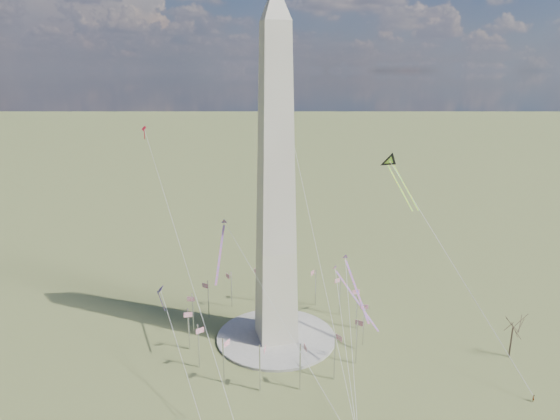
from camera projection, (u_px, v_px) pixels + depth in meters
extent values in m
plane|color=#556231|center=(276.00, 338.00, 151.72)|extent=(2000.00, 2000.00, 0.00)
cylinder|color=#A09992|center=(276.00, 337.00, 151.62)|extent=(36.00, 36.00, 0.80)
pyramid|color=beige|center=(275.00, 0.00, 125.94)|extent=(9.90, 9.90, 10.00)
cylinder|color=silver|center=(357.00, 309.00, 155.98)|extent=(0.36, 0.36, 13.00)
cube|color=red|center=(356.00, 292.00, 155.76)|extent=(2.40, 0.08, 1.50)
cylinder|color=silver|center=(340.00, 297.00, 164.82)|extent=(0.36, 0.36, 13.00)
cube|color=red|center=(338.00, 281.00, 164.40)|extent=(2.25, 0.99, 1.50)
cylinder|color=silver|center=(316.00, 288.00, 171.41)|extent=(0.36, 0.36, 13.00)
cube|color=red|center=(313.00, 273.00, 170.63)|extent=(1.75, 1.75, 1.50)
cylinder|color=silver|center=(288.00, 284.00, 174.73)|extent=(0.36, 0.36, 13.00)
cube|color=red|center=(284.00, 270.00, 173.49)|extent=(0.99, 2.25, 1.50)
cylinder|color=silver|center=(259.00, 284.00, 174.28)|extent=(0.36, 0.36, 13.00)
cube|color=red|center=(255.00, 271.00, 172.56)|extent=(0.08, 2.40, 1.50)
cylinder|color=silver|center=(231.00, 290.00, 170.14)|extent=(0.36, 0.36, 13.00)
cube|color=red|center=(228.00, 276.00, 167.97)|extent=(0.99, 2.25, 1.50)
cylinder|color=silver|center=(208.00, 299.00, 162.92)|extent=(0.36, 0.36, 13.00)
cube|color=red|center=(205.00, 286.00, 160.42)|extent=(1.75, 1.75, 1.50)
cylinder|color=silver|center=(193.00, 313.00, 153.73)|extent=(0.36, 0.36, 13.00)
cube|color=red|center=(191.00, 299.00, 151.07)|extent=(2.25, 0.99, 1.50)
cylinder|color=silver|center=(189.00, 329.00, 143.97)|extent=(0.36, 0.36, 13.00)
cube|color=red|center=(188.00, 315.00, 141.33)|extent=(2.40, 0.08, 1.50)
cylinder|color=silver|center=(199.00, 346.00, 135.13)|extent=(0.36, 0.36, 13.00)
cube|color=red|center=(200.00, 331.00, 132.69)|extent=(2.25, 0.99, 1.50)
cylinder|color=silver|center=(223.00, 360.00, 128.54)|extent=(0.36, 0.36, 13.00)
cube|color=red|center=(227.00, 343.00, 126.47)|extent=(1.75, 1.75, 1.50)
cylinder|color=silver|center=(260.00, 368.00, 125.22)|extent=(0.36, 0.36, 13.00)
cube|color=red|center=(265.00, 350.00, 123.60)|extent=(0.99, 2.25, 1.50)
cylinder|color=silver|center=(300.00, 367.00, 125.66)|extent=(0.36, 0.36, 13.00)
cube|color=red|center=(305.00, 348.00, 124.54)|extent=(0.08, 2.40, 1.50)
cylinder|color=silver|center=(335.00, 357.00, 129.81)|extent=(0.36, 0.36, 13.00)
cube|color=red|center=(339.00, 338.00, 129.13)|extent=(0.99, 2.25, 1.50)
cylinder|color=silver|center=(357.00, 342.00, 137.03)|extent=(0.36, 0.36, 13.00)
cube|color=red|center=(359.00, 323.00, 136.67)|extent=(1.75, 1.75, 1.50)
cylinder|color=silver|center=(364.00, 325.00, 146.22)|extent=(0.36, 0.36, 13.00)
cube|color=red|center=(364.00, 307.00, 146.03)|extent=(2.25, 0.99, 1.50)
cylinder|color=#4A392D|center=(511.00, 342.00, 140.74)|extent=(0.44, 0.44, 9.18)
imported|color=gray|center=(533.00, 398.00, 122.47)|extent=(0.81, 0.77, 1.86)
cube|color=#FFEB0D|center=(406.00, 187.00, 153.36)|extent=(1.57, 15.79, 11.08)
cube|color=#FFEB0D|center=(400.00, 187.00, 152.76)|extent=(1.57, 15.79, 11.08)
cube|color=navy|center=(160.00, 289.00, 138.03)|extent=(1.86, 2.76, 2.12)
cube|color=#F55826|center=(161.00, 301.00, 138.97)|extent=(1.85, 2.28, 7.29)
cube|color=#F55826|center=(357.00, 291.00, 137.15)|extent=(0.62, 17.74, 11.11)
cube|color=#F55826|center=(220.00, 254.00, 137.42)|extent=(5.37, 17.16, 11.07)
cube|color=#F55826|center=(356.00, 300.00, 147.63)|extent=(7.15, 18.18, 11.99)
cube|color=red|center=(144.00, 128.00, 154.77)|extent=(1.59, 1.40, 1.53)
cube|color=red|center=(144.00, 134.00, 155.22)|extent=(0.31, 1.33, 3.50)
cube|color=white|center=(280.00, 79.00, 179.47)|extent=(1.53, 1.51, 1.60)
cube|color=white|center=(280.00, 84.00, 179.95)|extent=(0.32, 1.39, 3.67)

